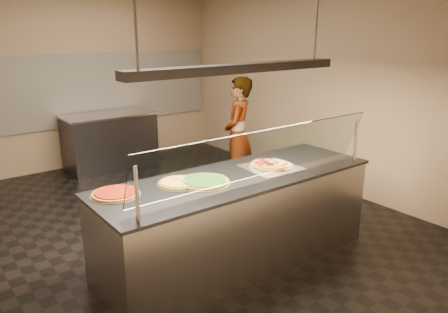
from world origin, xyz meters
TOP-DOWN VIEW (x-y plane):
  - ground at (0.00, 0.00)m, footprint 5.00×6.00m
  - wall_back at (0.00, 3.01)m, footprint 5.00×0.02m
  - wall_front at (0.00, -3.01)m, footprint 5.00×0.02m
  - wall_right at (2.51, 0.00)m, footprint 0.02×6.00m
  - tile_band at (0.00, 2.98)m, footprint 4.90×0.02m
  - serving_counter at (0.02, -1.20)m, footprint 2.86×0.94m
  - sneeze_guard at (0.02, -1.54)m, footprint 2.62×0.18m
  - perforated_tray at (0.45, -1.22)m, footprint 0.56×0.56m
  - half_pizza_pepperoni at (0.35, -1.22)m, footprint 0.25×0.44m
  - half_pizza_sausage at (0.55, -1.22)m, footprint 0.25×0.44m
  - pizza_spinach at (-0.36, -1.18)m, footprint 0.49×0.49m
  - pizza_cheese at (-0.56, -1.06)m, footprint 0.41×0.41m
  - pizza_tomato at (-1.14, -0.97)m, footprint 0.43×0.43m
  - pizza_spatula at (-0.48, -1.08)m, footprint 0.24×0.22m
  - prep_table at (0.29, 2.55)m, footprint 1.48×0.74m
  - worker at (1.30, 0.38)m, footprint 0.72×0.70m
  - heat_lamp_housing at (0.02, -1.20)m, footprint 2.30×0.18m
  - lamp_rod_left at (-0.98, -1.20)m, footprint 0.02×0.02m
  - lamp_rod_right at (1.02, -1.20)m, footprint 0.02×0.02m

SIDE VIEW (x-z plane):
  - ground at x=0.00m, z-range -0.02..0.00m
  - serving_counter at x=0.02m, z-range 0.00..0.93m
  - prep_table at x=0.29m, z-range 0.00..0.93m
  - worker at x=1.30m, z-range 0.00..1.66m
  - perforated_tray at x=0.45m, z-range 0.93..0.94m
  - pizza_cheese at x=-0.56m, z-range 0.93..0.96m
  - pizza_tomato at x=-1.14m, z-range 0.93..0.96m
  - pizza_spinach at x=-0.36m, z-range 0.93..0.96m
  - half_pizza_sausage at x=0.55m, z-range 0.94..0.98m
  - pizza_spatula at x=-0.48m, z-range 0.95..0.97m
  - half_pizza_pepperoni at x=0.35m, z-range 0.94..0.99m
  - sneeze_guard at x=0.02m, z-range 0.96..1.49m
  - tile_band at x=0.00m, z-range 0.70..1.90m
  - wall_back at x=0.00m, z-range 0.00..3.00m
  - wall_front at x=0.00m, z-range 0.00..3.00m
  - wall_right at x=2.51m, z-range 0.00..3.00m
  - heat_lamp_housing at x=0.02m, z-range 1.91..1.99m
  - lamp_rod_left at x=-0.98m, z-range 1.99..3.00m
  - lamp_rod_right at x=1.02m, z-range 1.99..3.00m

